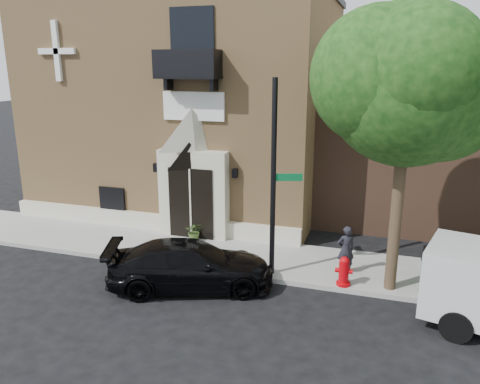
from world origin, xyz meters
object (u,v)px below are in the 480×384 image
object	(u,v)px
fire_hydrant	(344,271)
pedestrian_near	(346,250)
street_sign	(274,180)
black_sedan	(191,265)
dumpster	(453,274)

from	to	relation	value
fire_hydrant	pedestrian_near	distance (m)	0.93
street_sign	pedestrian_near	bearing A→B (deg)	0.24
black_sedan	street_sign	bearing A→B (deg)	-76.98
street_sign	pedestrian_near	distance (m)	3.12
street_sign	dumpster	distance (m)	5.62
fire_hydrant	dumpster	distance (m)	2.96
dumpster	pedestrian_near	xyz separation A→B (m)	(-2.97, 0.41, 0.19)
black_sedan	street_sign	size ratio (longest dim) A/B	0.82
black_sedan	fire_hydrant	distance (m)	4.43
black_sedan	dumpster	distance (m)	7.37
fire_hydrant	pedestrian_near	bearing A→B (deg)	93.05
black_sedan	pedestrian_near	size ratio (longest dim) A/B	3.18
black_sedan	fire_hydrant	size ratio (longest dim) A/B	5.44
black_sedan	pedestrian_near	xyz separation A→B (m)	(4.22, 2.05, 0.21)
black_sedan	fire_hydrant	xyz separation A→B (m)	(4.27, 1.18, -0.11)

